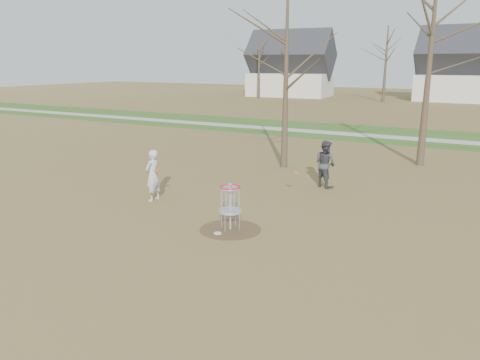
{
  "coord_description": "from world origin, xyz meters",
  "views": [
    {
      "loc": [
        6.43,
        -11.15,
        4.74
      ],
      "look_at": [
        -0.5,
        1.5,
        1.1
      ],
      "focal_mm": 35.0,
      "sensor_mm": 36.0,
      "label": 1
    }
  ],
  "objects_px": {
    "player_standing": "(153,175)",
    "disc_golf_basket": "(230,200)",
    "disc_grounded": "(218,233)",
    "player_throwing": "(325,164)"
  },
  "relations": [
    {
      "from": "player_standing",
      "to": "disc_golf_basket",
      "type": "xyz_separation_m",
      "value": [
        3.85,
        -1.28,
        0.01
      ]
    },
    {
      "from": "player_standing",
      "to": "player_throwing",
      "type": "xyz_separation_m",
      "value": [
        4.66,
        4.71,
        0.01
      ]
    },
    {
      "from": "disc_golf_basket",
      "to": "player_standing",
      "type": "bearing_deg",
      "value": 161.58
    },
    {
      "from": "disc_grounded",
      "to": "disc_golf_basket",
      "type": "relative_size",
      "value": 0.16
    },
    {
      "from": "player_standing",
      "to": "disc_grounded",
      "type": "bearing_deg",
      "value": 66.69
    },
    {
      "from": "player_throwing",
      "to": "disc_golf_basket",
      "type": "distance_m",
      "value": 6.05
    },
    {
      "from": "disc_golf_basket",
      "to": "player_throwing",
      "type": "bearing_deg",
      "value": 82.3
    },
    {
      "from": "player_standing",
      "to": "player_throwing",
      "type": "relative_size",
      "value": 0.99
    },
    {
      "from": "player_standing",
      "to": "disc_grounded",
      "type": "xyz_separation_m",
      "value": [
        3.71,
        -1.76,
        -0.88
      ]
    },
    {
      "from": "player_standing",
      "to": "player_throwing",
      "type": "distance_m",
      "value": 6.63
    }
  ]
}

